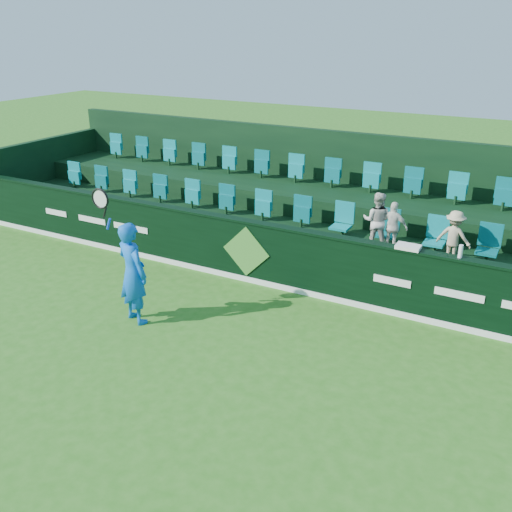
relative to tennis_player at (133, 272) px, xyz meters
The scene contains 13 objects.
ground 1.99m from the tennis_player, 56.14° to the right, with size 60.00×60.00×0.00m, color #296A19.
sponsor_hoarding 2.75m from the tennis_player, 69.19° to the left, with size 16.00×0.25×1.35m.
stand_tier_front 3.83m from the tennis_player, 75.17° to the left, with size 16.00×2.00×0.80m, color black.
stand_tier_back 5.65m from the tennis_player, 80.11° to the left, with size 16.00×1.80×1.30m, color black.
stand_rear 6.08m from the tennis_player, 80.83° to the left, with size 16.00×4.10×2.60m.
seat_row_front 4.17m from the tennis_player, 76.57° to the left, with size 13.50×0.50×0.60m, color #0C8589.
seat_row_back 5.97m from the tennis_player, 80.61° to the left, with size 13.50×0.50×0.60m, color #0C8589.
tennis_player is the anchor object (origin of this frame).
spectator_left 4.98m from the tennis_player, 47.78° to the left, with size 0.58×0.45×1.19m, color beige.
spectator_middle 5.21m from the tennis_player, 44.99° to the left, with size 0.61×0.25×1.04m, color white.
spectator_right 6.11m from the tennis_player, 37.06° to the left, with size 0.67×0.38×1.03m, color tan.
towel 5.00m from the tennis_player, 30.90° to the left, with size 0.43×0.28×0.07m, color white.
drinks_bottle 5.79m from the tennis_player, 26.30° to the left, with size 0.07×0.07×0.23m, color white.
Camera 1 is at (5.46, -5.72, 5.13)m, focal length 40.00 mm.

